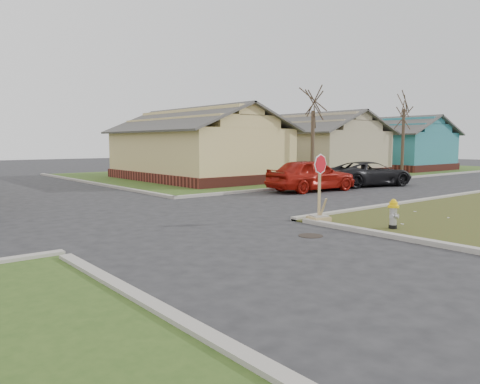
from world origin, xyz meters
TOP-DOWN VIEW (x-y plane):
  - ground at (0.00, 0.00)m, footprint 120.00×120.00m
  - verge_far_right at (22.00, 18.00)m, footprint 37.00×19.00m
  - curbs at (0.00, 5.00)m, footprint 80.00×40.00m
  - manhole at (2.20, -0.50)m, footprint 0.64×0.64m
  - side_house_yellow at (10.00, 16.50)m, footprint 7.60×11.60m
  - side_house_tan at (20.00, 16.50)m, footprint 7.60×11.60m
  - side_house_teal at (30.00, 16.50)m, footprint 7.60×11.60m
  - tree_mid_right at (14.00, 10.20)m, footprint 0.22×0.22m
  - tree_far_right at (24.00, 10.50)m, footprint 0.22×0.22m
  - fire_hydrant at (4.55, -1.39)m, footprint 0.31×0.31m
  - stop_sign at (3.92, 0.74)m, footprint 0.57×0.56m
  - red_sedan at (10.51, 7.09)m, footprint 4.88×2.35m
  - dark_pickup at (15.11, 6.95)m, footprint 5.30×3.46m

SIDE VIEW (x-z plane):
  - ground at x=0.00m, z-range 0.00..0.00m
  - curbs at x=0.00m, z-range -0.06..0.06m
  - manhole at x=2.20m, z-range 0.00..0.01m
  - verge_far_right at x=22.00m, z-range 0.00..0.05m
  - stop_sign at x=3.92m, z-range -0.53..1.50m
  - fire_hydrant at x=4.55m, z-range 0.09..0.91m
  - dark_pickup at x=15.11m, z-range 0.00..1.36m
  - red_sedan at x=10.51m, z-range 0.00..1.61m
  - tree_mid_right at x=14.00m, z-range 0.05..4.25m
  - side_house_yellow at x=10.00m, z-range -0.16..4.54m
  - side_house_tan at x=20.00m, z-range -0.16..4.54m
  - side_house_teal at x=30.00m, z-range -0.16..4.54m
  - tree_far_right at x=24.00m, z-range 0.05..4.81m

